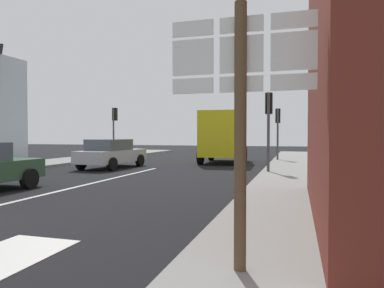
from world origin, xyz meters
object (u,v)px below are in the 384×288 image
Objects in this scene: delivery_truck at (223,136)px; traffic_light_far_left at (114,121)px; traffic_light_near_right at (269,114)px; traffic_light_far_right at (278,122)px; sedan_far at (111,153)px; route_sign_post at (241,108)px.

traffic_light_far_left is (-8.25, 1.69, 1.03)m from delivery_truck.
traffic_light_far_right is at bearing 90.00° from traffic_light_near_right.
route_sign_post is at bearing -55.52° from sedan_far.
delivery_truck is at bearing -11.60° from traffic_light_far_left.
traffic_light_far_left is (-11.36, 7.40, 0.09)m from traffic_light_near_right.
route_sign_post is at bearing -78.09° from delivery_truck.
traffic_light_far_right reaches higher than delivery_truck.
sedan_far is at bearing 174.92° from traffic_light_near_right.
sedan_far is 10.67m from traffic_light_far_right.
traffic_light_far_left reaches higher than sedan_far.
traffic_light_far_left reaches higher than delivery_truck.
traffic_light_near_right is at bearing -5.08° from sedan_far.
route_sign_post is 0.95× the size of traffic_light_far_right.
route_sign_post is at bearing -57.97° from traffic_light_far_left.
delivery_truck is 1.52× the size of traffic_light_far_right.
route_sign_post is 22.47m from traffic_light_far_left.
sedan_far is at bearing 124.48° from route_sign_post.
traffic_light_far_right is 7.64m from traffic_light_near_right.
sedan_far is 8.17m from traffic_light_near_right.
traffic_light_near_right reaches higher than sedan_far.
delivery_truck is 1.59× the size of route_sign_post.
route_sign_post is at bearing -88.37° from traffic_light_far_right.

